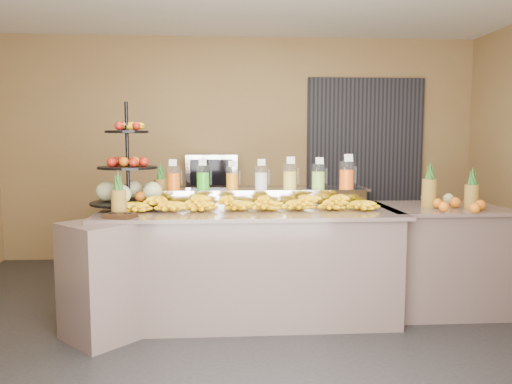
{
  "coord_description": "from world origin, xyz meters",
  "views": [
    {
      "loc": [
        -0.22,
        -3.88,
        1.52
      ],
      "look_at": [
        0.05,
        0.3,
        1.08
      ],
      "focal_mm": 35.0,
      "sensor_mm": 36.0,
      "label": 1
    }
  ],
  "objects": [
    {
      "name": "juice_pitcher_orange_b",
      "position": [
        -0.14,
        0.58,
        1.17
      ],
      "size": [
        0.11,
        0.11,
        0.27
      ],
      "color": "silver",
      "rests_on": "pitcher_tray"
    },
    {
      "name": "juice_pitcher_lime",
      "position": [
        0.64,
        0.58,
        1.18
      ],
      "size": [
        0.12,
        0.13,
        0.29
      ],
      "color": "silver",
      "rests_on": "pitcher_tray"
    },
    {
      "name": "juice_pitcher_orange_a",
      "position": [
        -0.66,
        0.58,
        1.17
      ],
      "size": [
        0.12,
        0.12,
        0.28
      ],
      "color": "silver",
      "rests_on": "pitcher_tray"
    },
    {
      "name": "ground",
      "position": [
        0.0,
        0.0,
        0.0
      ],
      "size": [
        6.0,
        6.0,
        0.0
      ],
      "primitive_type": "plane",
      "color": "black",
      "rests_on": "ground"
    },
    {
      "name": "back_ledge",
      "position": [
        0.0,
        2.25,
        0.47
      ],
      "size": [
        3.1,
        0.55,
        0.93
      ],
      "color": "gray",
      "rests_on": "ground"
    },
    {
      "name": "buffet_counter",
      "position": [
        -0.12,
        0.26,
        0.47
      ],
      "size": [
        2.75,
        1.25,
        0.93
      ],
      "color": "gray",
      "rests_on": "ground"
    },
    {
      "name": "juice_pitcher_green",
      "position": [
        -0.4,
        0.58,
        1.18
      ],
      "size": [
        0.12,
        0.12,
        0.28
      ],
      "color": "silver",
      "rests_on": "pitcher_tray"
    },
    {
      "name": "condiment_caddy",
      "position": [
        -1.01,
        -0.07,
        0.95
      ],
      "size": [
        0.26,
        0.23,
        0.03
      ],
      "primitive_type": "cube",
      "rotation": [
        0.0,
        0.0,
        -0.35
      ],
      "color": "black",
      "rests_on": "buffet_counter"
    },
    {
      "name": "juice_pitcher_lemon",
      "position": [
        0.38,
        0.58,
        1.18
      ],
      "size": [
        0.12,
        0.13,
        0.3
      ],
      "color": "silver",
      "rests_on": "pitcher_tray"
    },
    {
      "name": "banana_heap",
      "position": [
        0.0,
        0.27,
        1.01
      ],
      "size": [
        2.16,
        0.2,
        0.18
      ],
      "color": "yellow",
      "rests_on": "buffet_counter"
    },
    {
      "name": "right_counter",
      "position": [
        1.7,
        0.4,
        0.47
      ],
      "size": [
        1.08,
        0.88,
        0.93
      ],
      "color": "gray",
      "rests_on": "ground"
    },
    {
      "name": "pineapple_left_a",
      "position": [
        -1.04,
        0.06,
        1.06
      ],
      "size": [
        0.12,
        0.12,
        0.36
      ],
      "rotation": [
        0.0,
        0.0,
        -0.02
      ],
      "color": "brown",
      "rests_on": "buffet_counter"
    },
    {
      "name": "room_envelope",
      "position": [
        0.19,
        0.79,
        1.88
      ],
      "size": [
        6.04,
        5.02,
        2.82
      ],
      "color": "brown",
      "rests_on": "ground"
    },
    {
      "name": "juice_pitcher_orange_c",
      "position": [
        0.9,
        0.58,
        1.19
      ],
      "size": [
        0.13,
        0.14,
        0.32
      ],
      "color": "silver",
      "rests_on": "pitcher_tray"
    },
    {
      "name": "pineapple_left_b",
      "position": [
        -0.79,
        0.72,
        1.07
      ],
      "size": [
        0.12,
        0.12,
        0.39
      ],
      "rotation": [
        0.0,
        0.0,
        0.19
      ],
      "color": "brown",
      "rests_on": "buffet_counter"
    },
    {
      "name": "fruit_stand",
      "position": [
        -0.99,
        0.44,
        1.16
      ],
      "size": [
        0.81,
        0.81,
        0.91
      ],
      "rotation": [
        0.0,
        0.0,
        0.31
      ],
      "color": "black",
      "rests_on": "buffet_counter"
    },
    {
      "name": "juice_pitcher_milk",
      "position": [
        0.12,
        0.58,
        1.17
      ],
      "size": [
        0.12,
        0.12,
        0.28
      ],
      "color": "silver",
      "rests_on": "pitcher_tray"
    },
    {
      "name": "right_fruit_pile",
      "position": [
        1.74,
        0.23,
        1.01
      ],
      "size": [
        0.46,
        0.44,
        0.24
      ],
      "color": "brown",
      "rests_on": "right_counter"
    },
    {
      "name": "oven_warmer",
      "position": [
        -0.37,
        2.25,
        1.14
      ],
      "size": [
        0.63,
        0.45,
        0.41
      ],
      "primitive_type": "cube",
      "rotation": [
        0.0,
        0.0,
        0.03
      ],
      "color": "gray",
      "rests_on": "back_ledge"
    },
    {
      "name": "pitcher_tray",
      "position": [
        0.12,
        0.58,
        1.01
      ],
      "size": [
        1.85,
        0.3,
        0.15
      ],
      "primitive_type": "cube",
      "color": "gray",
      "rests_on": "buffet_counter"
    }
  ]
}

